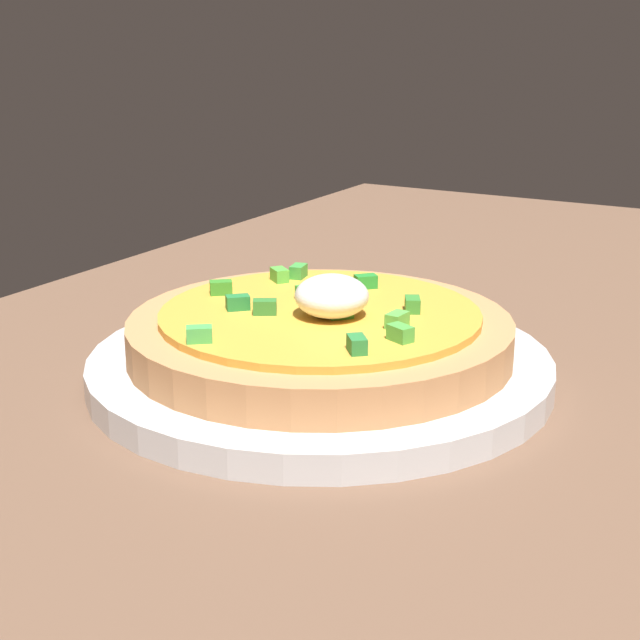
% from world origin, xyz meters
% --- Properties ---
extents(dining_table, '(1.23, 0.69, 0.03)m').
position_xyz_m(dining_table, '(0.00, 0.00, 0.02)').
color(dining_table, brown).
rests_on(dining_table, ground).
extents(plate, '(0.26, 0.26, 0.02)m').
position_xyz_m(plate, '(-0.01, -0.06, 0.04)').
color(plate, silver).
rests_on(plate, dining_table).
extents(pizza, '(0.21, 0.21, 0.05)m').
position_xyz_m(pizza, '(-0.01, -0.06, 0.06)').
color(pizza, tan).
rests_on(pizza, plate).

